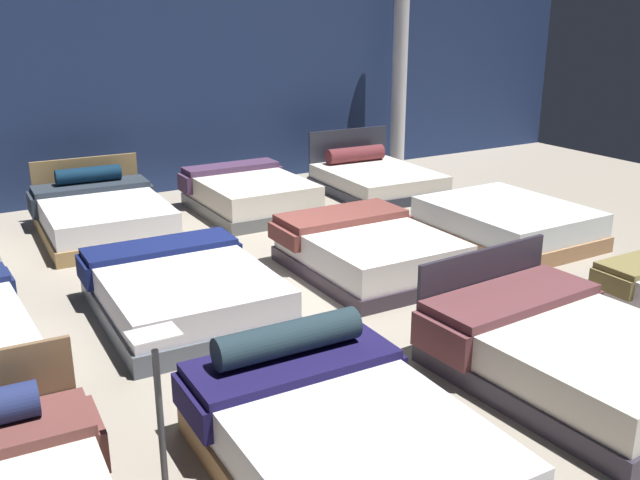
{
  "coord_description": "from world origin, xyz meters",
  "views": [
    {
      "loc": [
        -3.24,
        -6.45,
        2.92
      ],
      "look_at": [
        0.32,
        -0.46,
        0.62
      ],
      "focal_mm": 40.14,
      "sensor_mm": 36.0,
      "label": 1
    }
  ],
  "objects_px": {
    "bed_2": "(568,352)",
    "price_sign": "(162,445)",
    "bed_7": "(507,223)",
    "bed_10": "(250,195)",
    "bed_6": "(368,251)",
    "bed_11": "(375,179)",
    "bed_1": "(340,438)",
    "bed_5": "(184,292)",
    "bed_9": "(102,215)",
    "support_pillar": "(400,73)"
  },
  "relations": [
    {
      "from": "bed_9",
      "to": "support_pillar",
      "type": "relative_size",
      "value": 0.63
    },
    {
      "from": "bed_9",
      "to": "bed_10",
      "type": "bearing_deg",
      "value": 2.05
    },
    {
      "from": "bed_1",
      "to": "bed_9",
      "type": "xyz_separation_m",
      "value": [
        0.04,
        5.97,
        -0.0
      ]
    },
    {
      "from": "bed_2",
      "to": "bed_10",
      "type": "xyz_separation_m",
      "value": [
        -0.04,
        5.86,
        0.0
      ]
    },
    {
      "from": "bed_11",
      "to": "price_sign",
      "type": "height_order",
      "value": "price_sign"
    },
    {
      "from": "bed_5",
      "to": "bed_11",
      "type": "xyz_separation_m",
      "value": [
        4.43,
        3.06,
        -0.03
      ]
    },
    {
      "from": "bed_5",
      "to": "bed_6",
      "type": "relative_size",
      "value": 1.07
    },
    {
      "from": "bed_9",
      "to": "bed_11",
      "type": "bearing_deg",
      "value": 3.01
    },
    {
      "from": "bed_1",
      "to": "price_sign",
      "type": "distance_m",
      "value": 1.14
    },
    {
      "from": "bed_1",
      "to": "price_sign",
      "type": "bearing_deg",
      "value": 170.38
    },
    {
      "from": "bed_2",
      "to": "price_sign",
      "type": "distance_m",
      "value": 3.34
    },
    {
      "from": "price_sign",
      "to": "bed_1",
      "type": "bearing_deg",
      "value": -10.92
    },
    {
      "from": "bed_1",
      "to": "support_pillar",
      "type": "height_order",
      "value": "support_pillar"
    },
    {
      "from": "bed_9",
      "to": "price_sign",
      "type": "xyz_separation_m",
      "value": [
        -1.13,
        -5.76,
        0.21
      ]
    },
    {
      "from": "bed_9",
      "to": "bed_1",
      "type": "bearing_deg",
      "value": -87.46
    },
    {
      "from": "bed_5",
      "to": "bed_9",
      "type": "distance_m",
      "value": 3.05
    },
    {
      "from": "bed_2",
      "to": "bed_9",
      "type": "height_order",
      "value": "bed_9"
    },
    {
      "from": "bed_10",
      "to": "support_pillar",
      "type": "height_order",
      "value": "support_pillar"
    },
    {
      "from": "bed_2",
      "to": "bed_6",
      "type": "bearing_deg",
      "value": 86.42
    },
    {
      "from": "bed_5",
      "to": "bed_6",
      "type": "height_order",
      "value": "bed_6"
    },
    {
      "from": "bed_11",
      "to": "support_pillar",
      "type": "height_order",
      "value": "support_pillar"
    },
    {
      "from": "bed_1",
      "to": "bed_11",
      "type": "xyz_separation_m",
      "value": [
        4.47,
        5.98,
        -0.05
      ]
    },
    {
      "from": "bed_11",
      "to": "support_pillar",
      "type": "bearing_deg",
      "value": 45.01
    },
    {
      "from": "bed_2",
      "to": "support_pillar",
      "type": "xyz_separation_m",
      "value": [
        3.58,
        7.13,
        1.49
      ]
    },
    {
      "from": "bed_5",
      "to": "bed_11",
      "type": "bearing_deg",
      "value": 36.49
    },
    {
      "from": "bed_6",
      "to": "support_pillar",
      "type": "height_order",
      "value": "support_pillar"
    },
    {
      "from": "bed_6",
      "to": "bed_10",
      "type": "height_order",
      "value": "bed_10"
    },
    {
      "from": "bed_9",
      "to": "support_pillar",
      "type": "height_order",
      "value": "support_pillar"
    },
    {
      "from": "bed_7",
      "to": "bed_11",
      "type": "xyz_separation_m",
      "value": [
        0.04,
        3.0,
        -0.03
      ]
    },
    {
      "from": "bed_1",
      "to": "bed_5",
      "type": "bearing_deg",
      "value": 90.66
    },
    {
      "from": "bed_1",
      "to": "bed_7",
      "type": "bearing_deg",
      "value": 35.28
    },
    {
      "from": "bed_7",
      "to": "bed_9",
      "type": "height_order",
      "value": "bed_9"
    },
    {
      "from": "bed_2",
      "to": "price_sign",
      "type": "relative_size",
      "value": 1.84
    },
    {
      "from": "bed_5",
      "to": "bed_6",
      "type": "bearing_deg",
      "value": 3.26
    },
    {
      "from": "bed_1",
      "to": "bed_9",
      "type": "height_order",
      "value": "bed_9"
    },
    {
      "from": "bed_1",
      "to": "bed_5",
      "type": "relative_size",
      "value": 1.02
    },
    {
      "from": "bed_11",
      "to": "bed_2",
      "type": "bearing_deg",
      "value": -108.07
    },
    {
      "from": "bed_2",
      "to": "bed_11",
      "type": "height_order",
      "value": "bed_11"
    },
    {
      "from": "bed_2",
      "to": "bed_9",
      "type": "distance_m",
      "value": 6.29
    },
    {
      "from": "bed_5",
      "to": "bed_9",
      "type": "relative_size",
      "value": 0.97
    },
    {
      "from": "bed_6",
      "to": "bed_11",
      "type": "xyz_separation_m",
      "value": [
        2.21,
        3.01,
        -0.04
      ]
    },
    {
      "from": "price_sign",
      "to": "support_pillar",
      "type": "distance_m",
      "value": 9.93
    },
    {
      "from": "bed_7",
      "to": "bed_10",
      "type": "distance_m",
      "value": 3.71
    },
    {
      "from": "bed_5",
      "to": "price_sign",
      "type": "distance_m",
      "value": 2.95
    },
    {
      "from": "bed_1",
      "to": "support_pillar",
      "type": "xyz_separation_m",
      "value": [
        5.82,
        7.22,
        1.49
      ]
    },
    {
      "from": "bed_1",
      "to": "support_pillar",
      "type": "distance_m",
      "value": 9.39
    },
    {
      "from": "bed_5",
      "to": "bed_10",
      "type": "height_order",
      "value": "bed_10"
    },
    {
      "from": "price_sign",
      "to": "bed_7",
      "type": "bearing_deg",
      "value": 26.65
    },
    {
      "from": "bed_6",
      "to": "bed_2",
      "type": "bearing_deg",
      "value": -89.69
    },
    {
      "from": "bed_2",
      "to": "bed_7",
      "type": "xyz_separation_m",
      "value": [
        2.19,
        2.9,
        -0.02
      ]
    }
  ]
}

